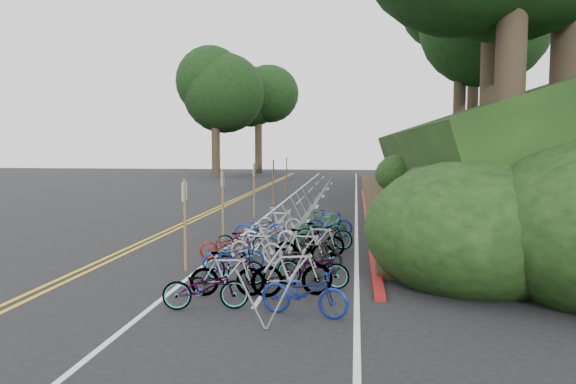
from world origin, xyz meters
name	(u,v)px	position (x,y,z in m)	size (l,w,h in m)	color
ground	(156,273)	(0.00, 0.00, 0.00)	(120.00, 120.00, 0.00)	black
road_markings	(251,221)	(0.63, 10.10, 0.00)	(7.47, 80.00, 0.01)	gold
red_curb	(367,216)	(5.70, 12.00, 0.05)	(0.25, 28.00, 0.10)	maroon
embankment	(495,158)	(12.96, 19.04, 2.57)	(14.30, 48.14, 9.11)	black
bike_rack_front	(277,268)	(3.56, -2.66, 0.82)	(1.12, 2.99, 1.12)	gray
bike_racks_rest	(311,196)	(3.00, 13.00, 0.85)	(1.14, 23.00, 1.17)	gray
signpost_near	(185,218)	(0.69, 0.39, 1.41)	(0.08, 0.40, 2.46)	brown
signposts_rest	(265,182)	(0.60, 14.00, 1.43)	(0.08, 18.40, 2.50)	brown
bike_front	(226,244)	(1.36, 2.14, 0.40)	(1.53, 0.53, 0.81)	maroon
bike_valet	(282,247)	(3.11, 1.57, 0.48)	(3.28, 11.31, 1.10)	slate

